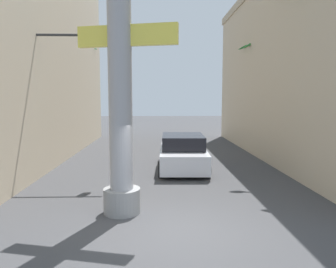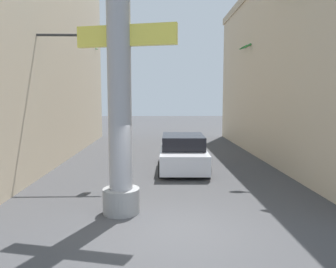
{
  "view_description": "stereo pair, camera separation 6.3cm",
  "coord_description": "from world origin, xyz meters",
  "px_view_note": "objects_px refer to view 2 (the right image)",
  "views": [
    {
      "loc": [
        -0.43,
        -7.58,
        3.22
      ],
      "look_at": [
        0.0,
        5.74,
        1.76
      ],
      "focal_mm": 35.0,
      "sensor_mm": 36.0,
      "label": 1
    },
    {
      "loc": [
        -0.37,
        -7.58,
        3.22
      ],
      "look_at": [
        0.0,
        5.74,
        1.76
      ],
      "focal_mm": 35.0,
      "sensor_mm": 36.0,
      "label": 2
    }
  ],
  "objects_px": {
    "traffic_light_mast": "(59,76)",
    "pedestrian_mid_right": "(273,143)",
    "palm_tree_mid_right": "(264,71)",
    "palm_tree_near_right": "(318,52)",
    "palm_tree_far_left": "(84,82)",
    "street_lamp": "(292,66)",
    "neon_sign_pole": "(119,41)",
    "car_lead": "(183,153)"
  },
  "relations": [
    {
      "from": "car_lead",
      "to": "palm_tree_mid_right",
      "type": "height_order",
      "value": "palm_tree_mid_right"
    },
    {
      "from": "neon_sign_pole",
      "to": "palm_tree_far_left",
      "type": "xyz_separation_m",
      "value": [
        -4.77,
        16.82,
        -0.3
      ]
    },
    {
      "from": "neon_sign_pole",
      "to": "palm_tree_near_right",
      "type": "bearing_deg",
      "value": 26.79
    },
    {
      "from": "car_lead",
      "to": "palm_tree_far_left",
      "type": "relative_size",
      "value": 0.65
    },
    {
      "from": "car_lead",
      "to": "palm_tree_mid_right",
      "type": "distance_m",
      "value": 8.31
    },
    {
      "from": "palm_tree_far_left",
      "to": "pedestrian_mid_right",
      "type": "distance_m",
      "value": 15.56
    },
    {
      "from": "palm_tree_near_right",
      "to": "pedestrian_mid_right",
      "type": "height_order",
      "value": "palm_tree_near_right"
    },
    {
      "from": "palm_tree_mid_right",
      "to": "palm_tree_near_right",
      "type": "distance_m",
      "value": 7.17
    },
    {
      "from": "street_lamp",
      "to": "palm_tree_near_right",
      "type": "bearing_deg",
      "value": -86.55
    },
    {
      "from": "traffic_light_mast",
      "to": "pedestrian_mid_right",
      "type": "xyz_separation_m",
      "value": [
        9.67,
        2.53,
        -3.06
      ]
    },
    {
      "from": "street_lamp",
      "to": "car_lead",
      "type": "xyz_separation_m",
      "value": [
        -4.87,
        0.05,
        -3.92
      ]
    },
    {
      "from": "palm_tree_far_left",
      "to": "street_lamp",
      "type": "bearing_deg",
      "value": -43.26
    },
    {
      "from": "traffic_light_mast",
      "to": "palm_tree_far_left",
      "type": "height_order",
      "value": "palm_tree_far_left"
    },
    {
      "from": "neon_sign_pole",
      "to": "palm_tree_near_right",
      "type": "height_order",
      "value": "neon_sign_pole"
    },
    {
      "from": "street_lamp",
      "to": "car_lead",
      "type": "relative_size",
      "value": 1.64
    },
    {
      "from": "neon_sign_pole",
      "to": "pedestrian_mid_right",
      "type": "xyz_separation_m",
      "value": [
        6.73,
        6.91,
        -3.71
      ]
    },
    {
      "from": "traffic_light_mast",
      "to": "palm_tree_far_left",
      "type": "distance_m",
      "value": 12.58
    },
    {
      "from": "car_lead",
      "to": "neon_sign_pole",
      "type": "bearing_deg",
      "value": -110.48
    },
    {
      "from": "palm_tree_near_right",
      "to": "palm_tree_far_left",
      "type": "bearing_deg",
      "value": 132.07
    },
    {
      "from": "palm_tree_mid_right",
      "to": "street_lamp",
      "type": "bearing_deg",
      "value": -93.86
    },
    {
      "from": "street_lamp",
      "to": "traffic_light_mast",
      "type": "xyz_separation_m",
      "value": [
        -9.97,
        -1.35,
        -0.57
      ]
    },
    {
      "from": "palm_tree_far_left",
      "to": "palm_tree_near_right",
      "type": "distance_m",
      "value": 17.8
    },
    {
      "from": "palm_tree_mid_right",
      "to": "palm_tree_near_right",
      "type": "relative_size",
      "value": 0.84
    },
    {
      "from": "car_lead",
      "to": "pedestrian_mid_right",
      "type": "xyz_separation_m",
      "value": [
        4.57,
        1.14,
        0.3
      ]
    },
    {
      "from": "neon_sign_pole",
      "to": "traffic_light_mast",
      "type": "xyz_separation_m",
      "value": [
        -2.95,
        4.38,
        -0.65
      ]
    },
    {
      "from": "pedestrian_mid_right",
      "to": "palm_tree_near_right",
      "type": "bearing_deg",
      "value": -82.66
    },
    {
      "from": "street_lamp",
      "to": "traffic_light_mast",
      "type": "distance_m",
      "value": 10.08
    },
    {
      "from": "street_lamp",
      "to": "palm_tree_mid_right",
      "type": "height_order",
      "value": "street_lamp"
    },
    {
      "from": "street_lamp",
      "to": "car_lead",
      "type": "distance_m",
      "value": 6.25
    },
    {
      "from": "palm_tree_far_left",
      "to": "palm_tree_near_right",
      "type": "height_order",
      "value": "palm_tree_near_right"
    },
    {
      "from": "palm_tree_far_left",
      "to": "palm_tree_near_right",
      "type": "xyz_separation_m",
      "value": [
        11.92,
        -13.21,
        0.55
      ]
    },
    {
      "from": "palm_tree_far_left",
      "to": "traffic_light_mast",
      "type": "bearing_deg",
      "value": -81.66
    },
    {
      "from": "street_lamp",
      "to": "palm_tree_far_left",
      "type": "distance_m",
      "value": 16.2
    },
    {
      "from": "car_lead",
      "to": "palm_tree_far_left",
      "type": "height_order",
      "value": "palm_tree_far_left"
    },
    {
      "from": "palm_tree_mid_right",
      "to": "palm_tree_far_left",
      "type": "bearing_deg",
      "value": 153.52
    },
    {
      "from": "street_lamp",
      "to": "palm_tree_mid_right",
      "type": "xyz_separation_m",
      "value": [
        0.34,
        5.05,
        0.19
      ]
    },
    {
      "from": "neon_sign_pole",
      "to": "palm_tree_mid_right",
      "type": "relative_size",
      "value": 1.41
    },
    {
      "from": "neon_sign_pole",
      "to": "traffic_light_mast",
      "type": "relative_size",
      "value": 1.68
    },
    {
      "from": "traffic_light_mast",
      "to": "palm_tree_far_left",
      "type": "relative_size",
      "value": 0.79
    },
    {
      "from": "neon_sign_pole",
      "to": "palm_tree_far_left",
      "type": "height_order",
      "value": "neon_sign_pole"
    },
    {
      "from": "car_lead",
      "to": "palm_tree_far_left",
      "type": "xyz_separation_m",
      "value": [
        -6.93,
        11.05,
        3.7
      ]
    },
    {
      "from": "traffic_light_mast",
      "to": "palm_tree_mid_right",
      "type": "bearing_deg",
      "value": 31.82
    }
  ]
}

